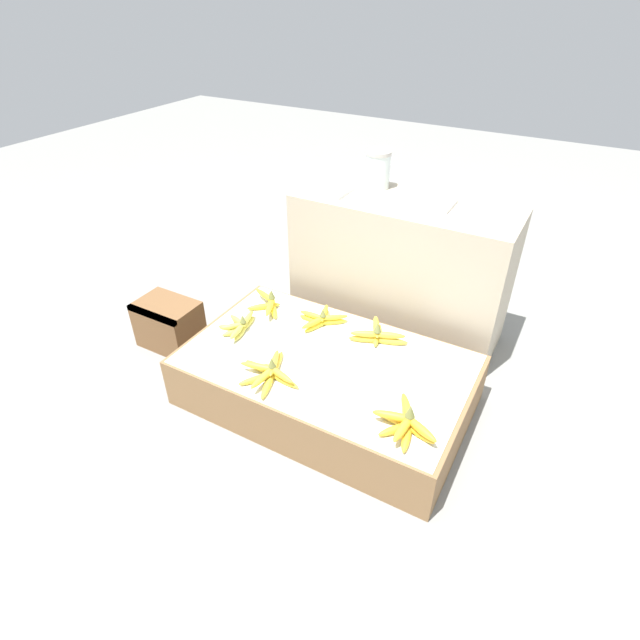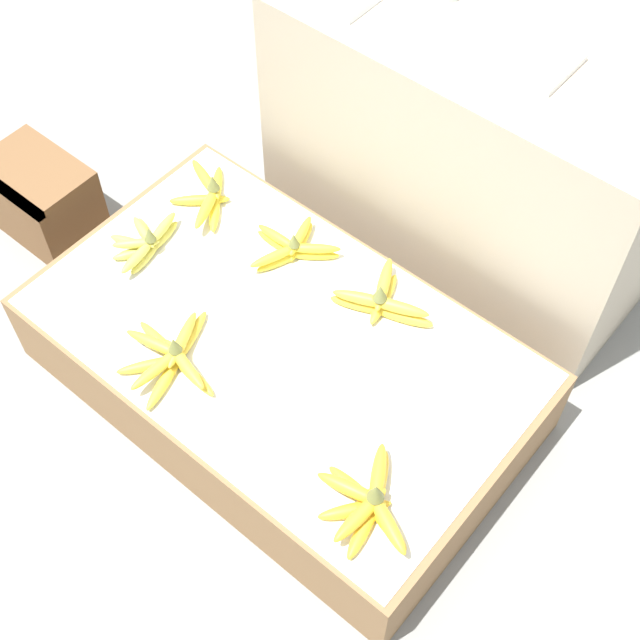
{
  "view_description": "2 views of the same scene",
  "coord_description": "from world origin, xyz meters",
  "px_view_note": "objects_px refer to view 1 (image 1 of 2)",
  "views": [
    {
      "loc": [
        0.77,
        -1.43,
        1.56
      ],
      "look_at": [
        -0.07,
        0.06,
        0.37
      ],
      "focal_mm": 28.0,
      "sensor_mm": 36.0,
      "label": 1
    },
    {
      "loc": [
        0.84,
        -0.85,
        1.98
      ],
      "look_at": [
        0.13,
        -0.01,
        0.44
      ],
      "focal_mm": 50.0,
      "sensor_mm": 36.0,
      "label": 2
    }
  ],
  "objects_px": {
    "banana_bunch_back_midright": "(378,335)",
    "banana_bunch_front_midleft": "(269,372)",
    "foam_tray_white": "(423,201)",
    "banana_bunch_back_midleft": "(321,319)",
    "wooden_crate": "(169,324)",
    "banana_bunch_front_right": "(405,422)",
    "glass_jar": "(378,169)",
    "banana_bunch_middle_left": "(239,326)",
    "banana_bunch_back_left": "(269,303)"
  },
  "relations": [
    {
      "from": "banana_bunch_back_midright",
      "to": "banana_bunch_front_midleft",
      "type": "bearing_deg",
      "value": -122.45
    },
    {
      "from": "banana_bunch_front_midleft",
      "to": "foam_tray_white",
      "type": "xyz_separation_m",
      "value": [
        0.27,
        0.89,
        0.45
      ]
    },
    {
      "from": "banana_bunch_back_midleft",
      "to": "banana_bunch_front_midleft",
      "type": "bearing_deg",
      "value": -89.72
    },
    {
      "from": "wooden_crate",
      "to": "foam_tray_white",
      "type": "xyz_separation_m",
      "value": [
        1.01,
        0.7,
        0.6
      ]
    },
    {
      "from": "banana_bunch_back_midleft",
      "to": "wooden_crate",
      "type": "bearing_deg",
      "value": -162.51
    },
    {
      "from": "banana_bunch_front_right",
      "to": "glass_jar",
      "type": "distance_m",
      "value": 1.24
    },
    {
      "from": "foam_tray_white",
      "to": "banana_bunch_front_right",
      "type": "bearing_deg",
      "value": -70.94
    },
    {
      "from": "banana_bunch_middle_left",
      "to": "banana_bunch_front_right",
      "type": "bearing_deg",
      "value": -12.51
    },
    {
      "from": "banana_bunch_back_midright",
      "to": "foam_tray_white",
      "type": "bearing_deg",
      "value": 91.33
    },
    {
      "from": "banana_bunch_back_left",
      "to": "wooden_crate",
      "type": "bearing_deg",
      "value": -153.99
    },
    {
      "from": "banana_bunch_front_right",
      "to": "banana_bunch_back_left",
      "type": "xyz_separation_m",
      "value": [
        -0.86,
        0.41,
        -0.0
      ]
    },
    {
      "from": "wooden_crate",
      "to": "banana_bunch_middle_left",
      "type": "xyz_separation_m",
      "value": [
        0.45,
        0.01,
        0.14
      ]
    },
    {
      "from": "banana_bunch_back_midleft",
      "to": "banana_bunch_back_midright",
      "type": "height_order",
      "value": "banana_bunch_back_midright"
    },
    {
      "from": "banana_bunch_back_left",
      "to": "banana_bunch_back_midleft",
      "type": "height_order",
      "value": "banana_bunch_back_left"
    },
    {
      "from": "banana_bunch_front_right",
      "to": "glass_jar",
      "type": "height_order",
      "value": "glass_jar"
    },
    {
      "from": "glass_jar",
      "to": "banana_bunch_back_midright",
      "type": "bearing_deg",
      "value": -62.88
    },
    {
      "from": "banana_bunch_middle_left",
      "to": "foam_tray_white",
      "type": "height_order",
      "value": "foam_tray_white"
    },
    {
      "from": "foam_tray_white",
      "to": "wooden_crate",
      "type": "bearing_deg",
      "value": -145.31
    },
    {
      "from": "banana_bunch_front_midleft",
      "to": "banana_bunch_front_right",
      "type": "height_order",
      "value": "banana_bunch_front_right"
    },
    {
      "from": "banana_bunch_middle_left",
      "to": "banana_bunch_back_left",
      "type": "height_order",
      "value": "banana_bunch_back_left"
    },
    {
      "from": "banana_bunch_front_right",
      "to": "banana_bunch_back_midright",
      "type": "height_order",
      "value": "banana_bunch_front_right"
    },
    {
      "from": "banana_bunch_front_right",
      "to": "banana_bunch_back_left",
      "type": "relative_size",
      "value": 1.11
    },
    {
      "from": "banana_bunch_front_midleft",
      "to": "banana_bunch_middle_left",
      "type": "xyz_separation_m",
      "value": [
        -0.3,
        0.2,
        -0.0
      ]
    },
    {
      "from": "banana_bunch_front_midleft",
      "to": "banana_bunch_middle_left",
      "type": "bearing_deg",
      "value": 146.24
    },
    {
      "from": "wooden_crate",
      "to": "banana_bunch_front_right",
      "type": "xyz_separation_m",
      "value": [
        1.32,
        -0.19,
        0.15
      ]
    },
    {
      "from": "banana_bunch_back_left",
      "to": "foam_tray_white",
      "type": "relative_size",
      "value": 0.86
    },
    {
      "from": "wooden_crate",
      "to": "banana_bunch_back_left",
      "type": "xyz_separation_m",
      "value": [
        0.46,
        0.22,
        0.14
      ]
    },
    {
      "from": "banana_bunch_back_left",
      "to": "foam_tray_white",
      "type": "height_order",
      "value": "foam_tray_white"
    },
    {
      "from": "banana_bunch_back_left",
      "to": "banana_bunch_back_midright",
      "type": "xyz_separation_m",
      "value": [
        0.56,
        0.02,
        0.0
      ]
    },
    {
      "from": "banana_bunch_back_midleft",
      "to": "banana_bunch_back_left",
      "type": "bearing_deg",
      "value": -178.07
    },
    {
      "from": "banana_bunch_back_left",
      "to": "banana_bunch_back_midright",
      "type": "relative_size",
      "value": 0.91
    },
    {
      "from": "banana_bunch_front_midleft",
      "to": "glass_jar",
      "type": "height_order",
      "value": "glass_jar"
    },
    {
      "from": "banana_bunch_front_midleft",
      "to": "glass_jar",
      "type": "distance_m",
      "value": 1.11
    },
    {
      "from": "glass_jar",
      "to": "foam_tray_white",
      "type": "distance_m",
      "value": 0.29
    },
    {
      "from": "banana_bunch_front_midleft",
      "to": "banana_bunch_back_midright",
      "type": "bearing_deg",
      "value": 57.55
    },
    {
      "from": "wooden_crate",
      "to": "banana_bunch_front_midleft",
      "type": "distance_m",
      "value": 0.78
    },
    {
      "from": "banana_bunch_front_midleft",
      "to": "banana_bunch_middle_left",
      "type": "relative_size",
      "value": 1.26
    },
    {
      "from": "banana_bunch_back_midleft",
      "to": "glass_jar",
      "type": "xyz_separation_m",
      "value": [
        -0.0,
        0.55,
        0.53
      ]
    },
    {
      "from": "glass_jar",
      "to": "foam_tray_white",
      "type": "height_order",
      "value": "glass_jar"
    },
    {
      "from": "banana_bunch_middle_left",
      "to": "banana_bunch_back_midleft",
      "type": "relative_size",
      "value": 0.99
    },
    {
      "from": "banana_bunch_front_right",
      "to": "banana_bunch_back_left",
      "type": "distance_m",
      "value": 0.95
    },
    {
      "from": "wooden_crate",
      "to": "foam_tray_white",
      "type": "relative_size",
      "value": 1.13
    },
    {
      "from": "banana_bunch_back_midleft",
      "to": "glass_jar",
      "type": "height_order",
      "value": "glass_jar"
    },
    {
      "from": "banana_bunch_back_midright",
      "to": "foam_tray_white",
      "type": "xyz_separation_m",
      "value": [
        -0.01,
        0.46,
        0.45
      ]
    },
    {
      "from": "banana_bunch_middle_left",
      "to": "banana_bunch_back_midleft",
      "type": "height_order",
      "value": "same"
    },
    {
      "from": "glass_jar",
      "to": "wooden_crate",
      "type": "bearing_deg",
      "value": -133.49
    },
    {
      "from": "banana_bunch_back_midleft",
      "to": "foam_tray_white",
      "type": "relative_size",
      "value": 0.86
    },
    {
      "from": "banana_bunch_back_midleft",
      "to": "glass_jar",
      "type": "bearing_deg",
      "value": 90.01
    },
    {
      "from": "banana_bunch_front_right",
      "to": "wooden_crate",
      "type": "bearing_deg",
      "value": 171.94
    },
    {
      "from": "banana_bunch_middle_left",
      "to": "foam_tray_white",
      "type": "xyz_separation_m",
      "value": [
        0.56,
        0.69,
        0.46
      ]
    }
  ]
}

